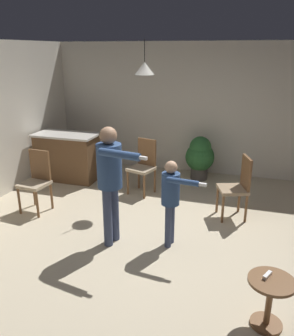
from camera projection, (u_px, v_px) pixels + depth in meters
The scene contains 12 objects.
ground at pixel (158, 244), 4.77m from camera, with size 7.68×7.68×0.00m, color beige.
wall_back at pixel (200, 109), 7.21m from camera, with size 6.40×0.10×2.70m, color silver.
kitchen_counter at pixel (68, 156), 7.02m from camera, with size 1.26×0.66×0.95m.
side_table_by_couch at pixel (270, 297), 3.26m from camera, with size 0.44×0.44×0.52m.
person_adult at pixel (110, 174), 4.48m from camera, with size 0.77×0.56×1.63m.
person_child at pixel (171, 194), 4.51m from camera, with size 0.61×0.39×1.20m.
dining_chair_by_counter at pixel (37, 179), 5.63m from camera, with size 0.45×0.45×1.00m.
dining_chair_near_wall at pixel (238, 185), 5.36m from camera, with size 0.54×0.54×1.00m.
dining_chair_centre_back at pixel (144, 164), 6.33m from camera, with size 0.52×0.52×1.00m.
potted_plant_corner at pixel (200, 156), 7.00m from camera, with size 0.58×0.58×0.90m.
spare_remote_on_table at pixel (267, 275), 3.24m from camera, with size 0.04×0.13×0.04m, color white.
ceiling_light_pendant at pixel (145, 68), 5.56m from camera, with size 0.32×0.32×0.55m.
Camera 1 is at (1.10, -4.02, 2.54)m, focal length 36.98 mm.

